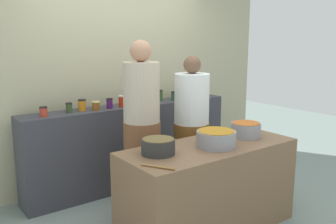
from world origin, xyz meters
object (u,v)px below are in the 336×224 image
at_px(preserve_jar_2, 82,105).
at_px(preserve_jar_13, 203,92).
at_px(preserve_jar_0, 44,112).
at_px(preserve_jar_6, 136,101).
at_px(cooking_pot_left, 158,146).
at_px(cooking_pot_right, 246,130).
at_px(preserve_jar_7, 144,99).
at_px(preserve_jar_3, 96,106).
at_px(preserve_jar_10, 181,95).
at_px(cook_in_cap, 191,137).
at_px(wooden_spoon, 158,167).
at_px(cooking_pot_center, 216,139).
at_px(preserve_jar_9, 174,96).
at_px(preserve_jar_1, 69,108).
at_px(preserve_jar_12, 199,92).
at_px(cook_with_tongs, 142,137).
at_px(preserve_jar_5, 121,101).
at_px(preserve_jar_4, 110,103).
at_px(preserve_jar_11, 191,93).
at_px(preserve_jar_8, 160,95).

xyz_separation_m(preserve_jar_2, preserve_jar_13, (1.84, 0.03, -0.01)).
distance_m(preserve_jar_0, preserve_jar_6, 1.12).
bearing_deg(cooking_pot_left, cooking_pot_right, -4.15).
distance_m(preserve_jar_2, preserve_jar_7, 0.83).
relative_size(preserve_jar_0, cooking_pot_right, 0.35).
relative_size(preserve_jar_3, preserve_jar_10, 0.79).
xyz_separation_m(preserve_jar_10, cook_in_cap, (-0.43, -0.73, -0.35)).
xyz_separation_m(preserve_jar_7, wooden_spoon, (-0.93, -1.64, -0.22)).
height_order(preserve_jar_10, preserve_jar_13, preserve_jar_10).
bearing_deg(cooking_pot_left, preserve_jar_2, 94.47).
bearing_deg(cooking_pot_center, cook_in_cap, 67.46).
xyz_separation_m(preserve_jar_3, wooden_spoon, (-0.23, -1.55, -0.22)).
relative_size(preserve_jar_7, cooking_pot_center, 0.27).
distance_m(preserve_jar_13, cook_in_cap, 1.25).
bearing_deg(cooking_pot_center, preserve_jar_9, 67.09).
bearing_deg(preserve_jar_1, cook_in_cap, -34.95).
height_order(preserve_jar_12, cook_with_tongs, cook_with_tongs).
distance_m(preserve_jar_5, cooking_pot_right, 1.51).
distance_m(preserve_jar_2, preserve_jar_4, 0.32).
distance_m(preserve_jar_6, cooking_pot_right, 1.43).
height_order(preserve_jar_0, preserve_jar_4, preserve_jar_4).
xyz_separation_m(preserve_jar_7, cook_in_cap, (0.11, -0.81, -0.34)).
relative_size(preserve_jar_11, preserve_jar_13, 1.42).
bearing_deg(preserve_jar_8, preserve_jar_4, -173.30).
height_order(preserve_jar_11, cook_in_cap, cook_in_cap).
xyz_separation_m(preserve_jar_0, cook_in_cap, (1.39, -0.72, -0.34)).
relative_size(preserve_jar_0, preserve_jar_12, 0.93).
relative_size(cooking_pot_left, wooden_spoon, 1.03).
bearing_deg(wooden_spoon, preserve_jar_12, 41.55).
height_order(preserve_jar_11, preserve_jar_13, preserve_jar_11).
relative_size(preserve_jar_6, preserve_jar_7, 1.00).
bearing_deg(cook_with_tongs, preserve_jar_6, 62.58).
distance_m(preserve_jar_3, cooking_pot_left, 1.28).
height_order(preserve_jar_2, preserve_jar_8, preserve_jar_8).
height_order(preserve_jar_1, preserve_jar_13, preserve_jar_1).
distance_m(preserve_jar_0, preserve_jar_10, 1.81).
distance_m(preserve_jar_3, preserve_jar_13, 1.70).
bearing_deg(preserve_jar_13, cook_in_cap, -138.02).
distance_m(preserve_jar_9, cooking_pot_left, 1.71).
bearing_deg(preserve_jar_11, preserve_jar_13, 17.99).
bearing_deg(preserve_jar_5, preserve_jar_12, 2.86).
distance_m(preserve_jar_4, cooking_pot_right, 1.58).
bearing_deg(preserve_jar_8, cooking_pot_left, -125.71).
relative_size(wooden_spoon, cook_in_cap, 0.17).
distance_m(preserve_jar_3, preserve_jar_9, 1.11).
height_order(preserve_jar_4, preserve_jar_5, preserve_jar_5).
relative_size(preserve_jar_4, cook_in_cap, 0.07).
xyz_separation_m(preserve_jar_1, preserve_jar_11, (1.67, -0.06, 0.02)).
distance_m(preserve_jar_9, cook_in_cap, 0.85).
xyz_separation_m(preserve_jar_4, preserve_jar_12, (1.42, 0.06, -0.00)).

